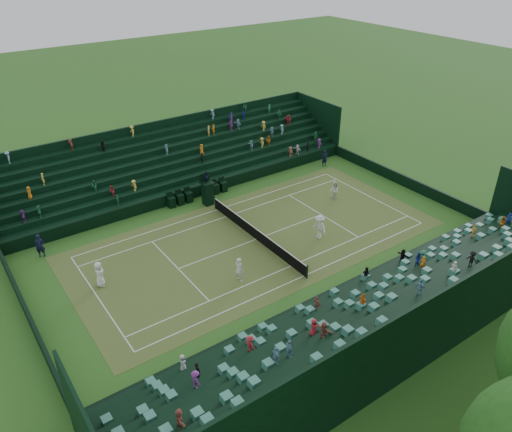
# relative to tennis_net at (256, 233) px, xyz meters

# --- Properties ---
(ground) EXTENTS (160.00, 160.00, 0.00)m
(ground) POSITION_rel_tennis_net_xyz_m (0.00, 0.00, -0.53)
(ground) COLOR #326821
(ground) RESTS_ON ground
(court_surface) EXTENTS (12.97, 26.77, 0.01)m
(court_surface) POSITION_rel_tennis_net_xyz_m (0.00, 0.00, -0.52)
(court_surface) COLOR #2E6521
(court_surface) RESTS_ON ground
(perimeter_wall_north) EXTENTS (17.17, 0.20, 1.00)m
(perimeter_wall_north) POSITION_rel_tennis_net_xyz_m (0.00, 15.88, -0.03)
(perimeter_wall_north) COLOR black
(perimeter_wall_north) RESTS_ON ground
(perimeter_wall_south) EXTENTS (17.17, 0.20, 1.00)m
(perimeter_wall_south) POSITION_rel_tennis_net_xyz_m (0.00, -15.88, -0.03)
(perimeter_wall_south) COLOR black
(perimeter_wall_south) RESTS_ON ground
(perimeter_wall_east) EXTENTS (0.20, 31.77, 1.00)m
(perimeter_wall_east) POSITION_rel_tennis_net_xyz_m (8.48, 0.00, -0.03)
(perimeter_wall_east) COLOR black
(perimeter_wall_east) RESTS_ON ground
(perimeter_wall_west) EXTENTS (0.20, 31.77, 1.00)m
(perimeter_wall_west) POSITION_rel_tennis_net_xyz_m (-8.48, 0.00, -0.03)
(perimeter_wall_west) COLOR black
(perimeter_wall_west) RESTS_ON ground
(north_grandstand) EXTENTS (6.60, 32.00, 4.90)m
(north_grandstand) POSITION_rel_tennis_net_xyz_m (12.66, 0.00, 1.02)
(north_grandstand) COLOR black
(north_grandstand) RESTS_ON ground
(south_grandstand) EXTENTS (6.60, 32.00, 4.90)m
(south_grandstand) POSITION_rel_tennis_net_xyz_m (-12.66, 0.00, 1.02)
(south_grandstand) COLOR black
(south_grandstand) RESTS_ON ground
(tennis_net) EXTENTS (11.67, 0.10, 1.06)m
(tennis_net) POSITION_rel_tennis_net_xyz_m (0.00, 0.00, 0.00)
(tennis_net) COLOR black
(tennis_net) RESTS_ON ground
(umpire_chair) EXTENTS (0.95, 0.95, 3.00)m
(umpire_chair) POSITION_rel_tennis_net_xyz_m (-6.79, -0.10, 0.76)
(umpire_chair) COLOR black
(umpire_chair) RESTS_ON ground
(courtside_chairs) EXTENTS (0.59, 5.56, 1.28)m
(courtside_chairs) POSITION_rel_tennis_net_xyz_m (-8.08, -0.31, -0.04)
(courtside_chairs) COLOR black
(courtside_chairs) RESTS_ON ground
(player_near_west) EXTENTS (1.01, 0.87, 1.75)m
(player_near_west) POSITION_rel_tennis_net_xyz_m (-1.24, -11.25, 0.35)
(player_near_west) COLOR white
(player_near_west) RESTS_ON ground
(player_near_east) EXTENTS (0.73, 0.58, 1.75)m
(player_near_east) POSITION_rel_tennis_net_xyz_m (3.41, -3.73, 0.35)
(player_near_east) COLOR white
(player_near_east) RESTS_ON ground
(player_far_west) EXTENTS (0.98, 0.88, 1.66)m
(player_far_west) POSITION_rel_tennis_net_xyz_m (-1.38, 9.00, 0.30)
(player_far_west) COLOR white
(player_far_west) RESTS_ON ground
(player_far_east) EXTENTS (1.28, 0.81, 1.88)m
(player_far_east) POSITION_rel_tennis_net_xyz_m (2.47, 3.94, 0.42)
(player_far_east) COLOR white
(player_far_east) RESTS_ON ground
(line_judge_north) EXTENTS (0.48, 0.65, 1.65)m
(line_judge_north) POSITION_rel_tennis_net_xyz_m (-7.04, 13.00, 0.30)
(line_judge_north) COLOR black
(line_judge_north) RESTS_ON ground
(line_judge_south) EXTENTS (0.62, 0.74, 1.74)m
(line_judge_south) POSITION_rel_tennis_net_xyz_m (-6.81, -13.46, 0.34)
(line_judge_south) COLOR black
(line_judge_south) RESTS_ON ground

